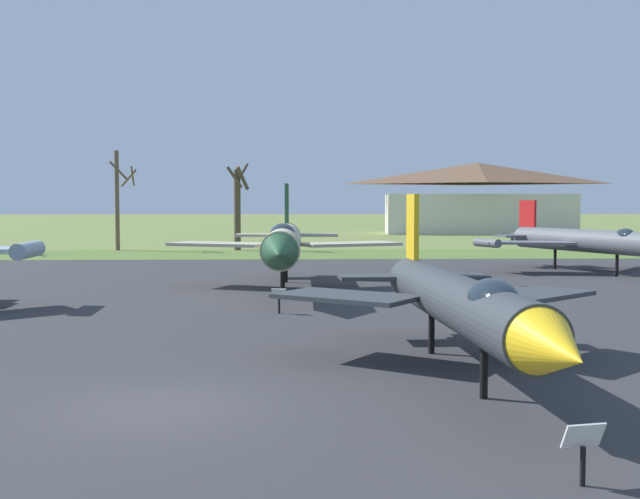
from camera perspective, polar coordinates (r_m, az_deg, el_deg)
name	(u,v)px	position (r m, az deg, el deg)	size (l,w,h in m)	color
ground_plane	(158,410)	(15.55, -12.00, -11.62)	(600.00, 600.00, 0.00)	olive
asphalt_apron	(225,306)	(30.13, -7.11, -4.23)	(86.96, 49.86, 0.05)	#333335
grass_verge_strip	(259,254)	(60.86, -4.58, -0.37)	(146.96, 12.00, 0.06)	#55702F
jet_fighter_front_left	(459,301)	(17.73, 10.36, -3.78)	(8.62, 13.03, 4.32)	#33383D
info_placard_front_left	(583,447)	(11.64, 19.07, -13.76)	(0.63, 0.32, 0.96)	black
jet_fighter_front_right	(588,240)	(46.69, 19.37, 0.64)	(11.57, 13.30, 4.28)	#565B60
jet_fighter_rear_left	(284,242)	(35.32, -2.71, 0.56)	(11.36, 16.13, 5.13)	#B7B293
info_placard_rear_left	(279,298)	(27.72, -3.08, -3.67)	(0.56, 0.29, 0.97)	black
bare_tree_left_of_center	(119,197)	(67.88, -14.82, 3.84)	(2.19, 2.92, 8.62)	brown
bare_tree_center	(238,205)	(66.29, -6.17, 3.36)	(2.01, 2.12, 7.59)	brown
visitor_building	(477,199)	(107.95, 11.66, 3.73)	(27.18, 14.35, 9.77)	beige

